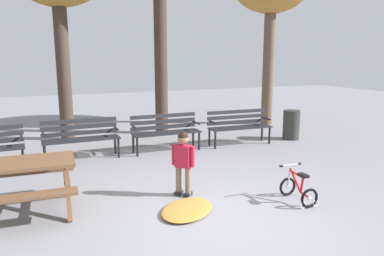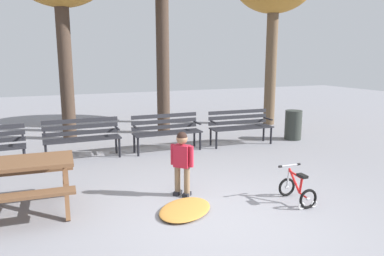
# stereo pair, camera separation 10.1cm
# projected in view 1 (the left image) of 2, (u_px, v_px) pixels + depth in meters

# --- Properties ---
(ground) EXTENTS (36.00, 36.00, 0.00)m
(ground) POSITION_uv_depth(u_px,v_px,m) (221.00, 222.00, 4.91)
(ground) COLOR gray
(picnic_table) EXTENTS (1.86, 1.42, 0.79)m
(picnic_table) POSITION_uv_depth(u_px,v_px,m) (6.00, 175.00, 4.98)
(picnic_table) COLOR brown
(picnic_table) RESTS_ON ground
(park_bench_left) EXTENTS (1.60, 0.46, 0.85)m
(park_bench_left) POSITION_uv_depth(u_px,v_px,m) (81.00, 135.00, 7.86)
(park_bench_left) COLOR #232328
(park_bench_left) RESTS_ON ground
(park_bench_right) EXTENTS (1.60, 0.46, 0.85)m
(park_bench_right) POSITION_uv_depth(u_px,v_px,m) (165.00, 129.00, 8.53)
(park_bench_right) COLOR #232328
(park_bench_right) RESTS_ON ground
(park_bench_far_right) EXTENTS (1.62, 0.54, 0.85)m
(park_bench_far_right) POSITION_uv_depth(u_px,v_px,m) (239.00, 124.00, 9.17)
(park_bench_far_right) COLOR #232328
(park_bench_far_right) RESTS_ON ground
(child_standing) EXTENTS (0.29, 0.31, 1.04)m
(child_standing) POSITION_uv_depth(u_px,v_px,m) (183.00, 159.00, 5.72)
(child_standing) COLOR #7F664C
(child_standing) RESTS_ON ground
(kids_bicycle) EXTENTS (0.39, 0.57, 0.54)m
(kids_bicycle) POSITION_uv_depth(u_px,v_px,m) (298.00, 189.00, 5.55)
(kids_bicycle) COLOR black
(kids_bicycle) RESTS_ON ground
(leaf_pile) EXTENTS (1.15, 1.12, 0.07)m
(leaf_pile) POSITION_uv_depth(u_px,v_px,m) (187.00, 209.00, 5.22)
(leaf_pile) COLOR #C68438
(leaf_pile) RESTS_ON ground
(trash_bin) EXTENTS (0.44, 0.44, 0.78)m
(trash_bin) POSITION_uv_depth(u_px,v_px,m) (291.00, 125.00, 9.75)
(trash_bin) COLOR #2D332D
(trash_bin) RESTS_ON ground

